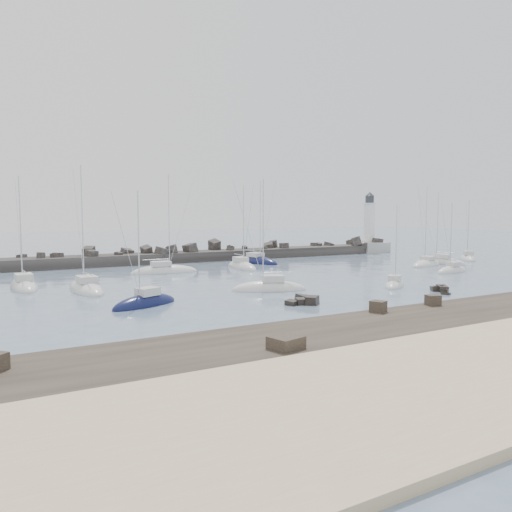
{
  "coord_description": "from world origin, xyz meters",
  "views": [
    {
      "loc": [
        -32.94,
        -49.82,
        9.17
      ],
      "look_at": [
        2.07,
        12.0,
        2.95
      ],
      "focal_mm": 35.0,
      "sensor_mm": 36.0,
      "label": 1
    }
  ],
  "objects_px": {
    "lighthouse": "(369,239)",
    "sailboat_10": "(440,263)",
    "sailboat_6": "(242,267)",
    "sailboat_7": "(395,285)",
    "sailboat_5": "(269,289)",
    "sailboat_1": "(24,287)",
    "sailboat_9": "(452,271)",
    "sailboat_12": "(468,259)",
    "sailboat_11": "(427,265)",
    "sailboat_4": "(164,272)",
    "sailboat_3": "(86,290)",
    "sailboat_8": "(257,262)",
    "sailboat_2": "(145,304)"
  },
  "relations": [
    {
      "from": "sailboat_2",
      "to": "sailboat_7",
      "type": "bearing_deg",
      "value": -4.52
    },
    {
      "from": "sailboat_2",
      "to": "sailboat_12",
      "type": "relative_size",
      "value": 0.98
    },
    {
      "from": "sailboat_5",
      "to": "sailboat_8",
      "type": "relative_size",
      "value": 0.88
    },
    {
      "from": "sailboat_1",
      "to": "sailboat_7",
      "type": "xyz_separation_m",
      "value": [
        40.5,
        -20.61,
        -0.03
      ]
    },
    {
      "from": "sailboat_12",
      "to": "lighthouse",
      "type": "bearing_deg",
      "value": 96.93
    },
    {
      "from": "sailboat_1",
      "to": "sailboat_7",
      "type": "distance_m",
      "value": 45.44
    },
    {
      "from": "sailboat_5",
      "to": "sailboat_9",
      "type": "height_order",
      "value": "sailboat_5"
    },
    {
      "from": "sailboat_1",
      "to": "sailboat_2",
      "type": "bearing_deg",
      "value": -62.58
    },
    {
      "from": "sailboat_10",
      "to": "sailboat_2",
      "type": "bearing_deg",
      "value": -166.93
    },
    {
      "from": "sailboat_7",
      "to": "sailboat_5",
      "type": "bearing_deg",
      "value": 163.09
    },
    {
      "from": "sailboat_4",
      "to": "sailboat_5",
      "type": "bearing_deg",
      "value": -77.33
    },
    {
      "from": "sailboat_4",
      "to": "sailboat_6",
      "type": "height_order",
      "value": "sailboat_4"
    },
    {
      "from": "lighthouse",
      "to": "sailboat_10",
      "type": "relative_size",
      "value": 1.06
    },
    {
      "from": "sailboat_4",
      "to": "sailboat_7",
      "type": "xyz_separation_m",
      "value": [
        20.51,
        -27.24,
        -0.01
      ]
    },
    {
      "from": "sailboat_4",
      "to": "sailboat_7",
      "type": "distance_m",
      "value": 34.1
    },
    {
      "from": "sailboat_2",
      "to": "sailboat_11",
      "type": "distance_m",
      "value": 55.02
    },
    {
      "from": "sailboat_1",
      "to": "sailboat_12",
      "type": "distance_m",
      "value": 78.02
    },
    {
      "from": "sailboat_2",
      "to": "sailboat_4",
      "type": "distance_m",
      "value": 26.94
    },
    {
      "from": "sailboat_10",
      "to": "sailboat_6",
      "type": "bearing_deg",
      "value": 162.38
    },
    {
      "from": "sailboat_9",
      "to": "sailboat_8",
      "type": "bearing_deg",
      "value": 125.09
    },
    {
      "from": "sailboat_3",
      "to": "sailboat_6",
      "type": "bearing_deg",
      "value": 24.16
    },
    {
      "from": "sailboat_3",
      "to": "sailboat_5",
      "type": "relative_size",
      "value": 1.12
    },
    {
      "from": "sailboat_12",
      "to": "sailboat_6",
      "type": "bearing_deg",
      "value": 168.86
    },
    {
      "from": "lighthouse",
      "to": "sailboat_12",
      "type": "bearing_deg",
      "value": -83.07
    },
    {
      "from": "lighthouse",
      "to": "sailboat_1",
      "type": "height_order",
      "value": "lighthouse"
    },
    {
      "from": "sailboat_11",
      "to": "sailboat_4",
      "type": "bearing_deg",
      "value": 164.04
    },
    {
      "from": "sailboat_7",
      "to": "sailboat_2",
      "type": "bearing_deg",
      "value": 175.48
    },
    {
      "from": "sailboat_7",
      "to": "sailboat_10",
      "type": "bearing_deg",
      "value": 30.43
    },
    {
      "from": "sailboat_9",
      "to": "sailboat_1",
      "type": "bearing_deg",
      "value": 166.19
    },
    {
      "from": "sailboat_10",
      "to": "sailboat_5",
      "type": "bearing_deg",
      "value": -165.17
    },
    {
      "from": "lighthouse",
      "to": "sailboat_4",
      "type": "bearing_deg",
      "value": -164.28
    },
    {
      "from": "sailboat_9",
      "to": "sailboat_7",
      "type": "bearing_deg",
      "value": -161.25
    },
    {
      "from": "lighthouse",
      "to": "sailboat_4",
      "type": "height_order",
      "value": "sailboat_4"
    },
    {
      "from": "sailboat_5",
      "to": "sailboat_7",
      "type": "distance_m",
      "value": 16.14
    },
    {
      "from": "sailboat_7",
      "to": "sailboat_6",
      "type": "bearing_deg",
      "value": 105.21
    },
    {
      "from": "sailboat_7",
      "to": "sailboat_9",
      "type": "xyz_separation_m",
      "value": [
        18.21,
        6.18,
        0.02
      ]
    },
    {
      "from": "sailboat_3",
      "to": "sailboat_5",
      "type": "xyz_separation_m",
      "value": [
        18.87,
        -10.17,
        0.0
      ]
    },
    {
      "from": "sailboat_3",
      "to": "sailboat_9",
      "type": "distance_m",
      "value": 53.24
    },
    {
      "from": "sailboat_4",
      "to": "sailboat_7",
      "type": "relative_size",
      "value": 1.46
    },
    {
      "from": "lighthouse",
      "to": "sailboat_12",
      "type": "relative_size",
      "value": 1.16
    },
    {
      "from": "lighthouse",
      "to": "sailboat_1",
      "type": "xyz_separation_m",
      "value": [
        -75.0,
        -22.11,
        -2.94
      ]
    },
    {
      "from": "sailboat_7",
      "to": "sailboat_12",
      "type": "height_order",
      "value": "sailboat_12"
    },
    {
      "from": "sailboat_2",
      "to": "sailboat_5",
      "type": "height_order",
      "value": "sailboat_5"
    },
    {
      "from": "sailboat_8",
      "to": "sailboat_9",
      "type": "xyz_separation_m",
      "value": [
        19.03,
        -27.09,
        -0.0
      ]
    },
    {
      "from": "sailboat_1",
      "to": "lighthouse",
      "type": "bearing_deg",
      "value": 16.43
    },
    {
      "from": "sailboat_3",
      "to": "sailboat_4",
      "type": "xyz_separation_m",
      "value": [
        13.81,
        12.37,
        -0.01
      ]
    },
    {
      "from": "sailboat_5",
      "to": "sailboat_9",
      "type": "distance_m",
      "value": 33.69
    },
    {
      "from": "sailboat_8",
      "to": "sailboat_11",
      "type": "height_order",
      "value": "sailboat_8"
    },
    {
      "from": "lighthouse",
      "to": "sailboat_10",
      "type": "bearing_deg",
      "value": -105.22
    },
    {
      "from": "sailboat_2",
      "to": "sailboat_9",
      "type": "bearing_deg",
      "value": 4.32
    }
  ]
}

